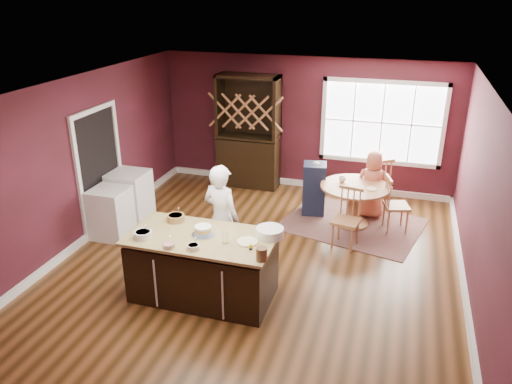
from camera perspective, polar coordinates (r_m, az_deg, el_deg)
room_shell at (r=7.07m, az=0.02°, el=0.78°), size 7.00×7.00×7.00m
window at (r=10.07m, az=14.20°, el=7.69°), size 2.36×0.10×1.66m
doorway at (r=8.93m, az=-17.37°, el=2.25°), size 0.08×1.26×2.13m
kitchen_island at (r=6.86m, az=-6.07°, el=-8.59°), size 1.95×1.02×0.92m
dining_table at (r=8.91m, az=11.17°, el=-0.57°), size 1.20×1.20×0.75m
baker at (r=7.29m, az=-3.96°, el=-3.05°), size 0.69×0.55×1.66m
layer_cake at (r=6.63m, az=-6.06°, el=-4.40°), size 0.31×0.31×0.13m
bowl_blue at (r=6.69m, az=-12.78°, el=-4.77°), size 0.23×0.23×0.09m
bowl_yellow at (r=7.06m, az=-9.16°, el=-2.94°), size 0.24×0.24×0.09m
bowl_pink at (r=6.39m, az=-9.97°, el=-6.07°), size 0.16×0.16×0.06m
bowl_olive at (r=6.31m, az=-7.18°, el=-6.25°), size 0.16×0.16×0.06m
drinking_glass at (r=6.38m, az=-3.54°, el=-5.22°), size 0.09×0.09×0.17m
dinner_plate at (r=6.43m, az=-0.98°, el=-5.69°), size 0.28×0.28×0.02m
white_tub at (r=6.54m, az=1.59°, el=-4.64°), size 0.37×0.37×0.13m
stoneware_crock at (r=6.00m, az=0.64°, el=-7.10°), size 0.14×0.14×0.17m
toy_figurine at (r=6.25m, az=-0.63°, el=-6.30°), size 0.05×0.05×0.08m
rug at (r=9.13m, az=10.92°, el=-3.62°), size 2.66×2.28×0.01m
chair_east at (r=8.92m, az=15.80°, el=-1.27°), size 0.50×0.51×0.99m
chair_south at (r=8.16m, az=10.27°, el=-3.01°), size 0.48×0.47×1.00m
chair_north at (r=9.63m, az=13.59°, el=1.00°), size 0.61×0.60×1.07m
seated_woman at (r=9.28m, az=13.17°, el=0.86°), size 0.63×0.42×1.26m
high_chair at (r=9.28m, az=6.66°, el=0.49°), size 0.47×0.47×1.01m
toddler at (r=9.22m, az=6.92°, el=2.36°), size 0.18×0.14×0.26m
table_plate at (r=8.73m, az=13.10°, el=0.34°), size 0.19×0.19×0.01m
table_cup at (r=8.94m, az=9.83°, el=1.44°), size 0.15×0.15×0.10m
hutch at (r=10.36m, az=-0.88°, el=6.89°), size 1.27×0.53×2.34m
washer at (r=8.73m, az=-16.25°, el=-2.32°), size 0.59×0.57×0.86m
dryer at (r=9.21m, az=-14.18°, el=-0.53°), size 0.64×0.62×0.93m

